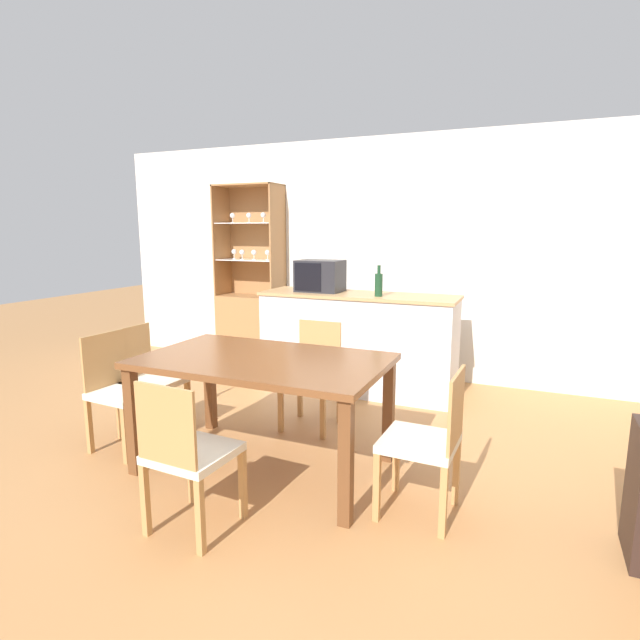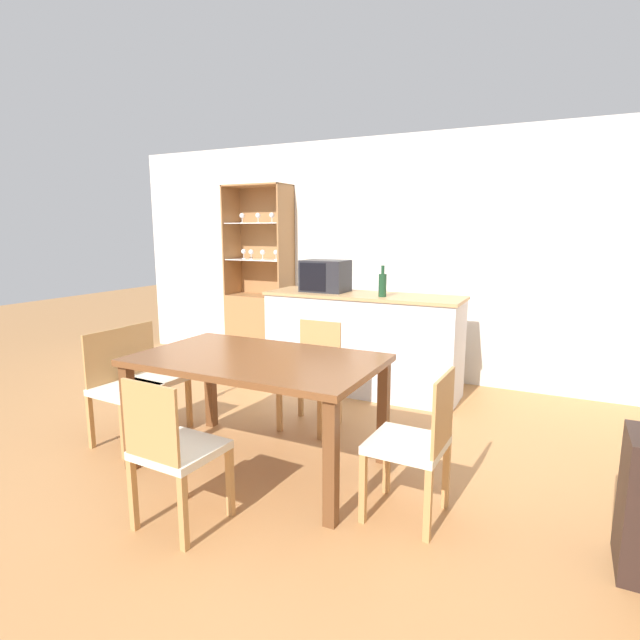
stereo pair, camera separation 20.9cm
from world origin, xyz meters
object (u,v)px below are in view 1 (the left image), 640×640
at_px(dining_chair_head_near, 188,454).
at_px(dining_chair_side_right_near, 427,442).
at_px(display_cabinet, 252,314).
at_px(dining_chair_side_left_near, 121,391).
at_px(microwave, 320,276).
at_px(wine_bottle, 379,284).
at_px(dining_table, 263,371).
at_px(dining_chair_head_far, 313,374).
at_px(dining_chair_side_left_far, 149,380).

xyz_separation_m(dining_chair_head_near, dining_chair_side_right_near, (1.11, 0.65, 0.00)).
bearing_deg(display_cabinet, dining_chair_head_near, -64.50).
height_order(display_cabinet, dining_chair_side_left_near, display_cabinet).
xyz_separation_m(display_cabinet, dining_chair_side_right_near, (2.59, -2.46, -0.16)).
xyz_separation_m(microwave, wine_bottle, (0.65, -0.13, -0.04)).
height_order(dining_chair_side_right_near, dining_chair_side_left_near, same).
height_order(dining_table, dining_chair_head_far, dining_chair_head_far).
relative_size(display_cabinet, dining_chair_side_right_near, 2.47).
bearing_deg(microwave, dining_table, -78.18).
relative_size(display_cabinet, dining_chair_head_far, 2.47).
xyz_separation_m(dining_chair_head_far, dining_chair_side_left_far, (-1.11, -0.65, 0.00)).
bearing_deg(wine_bottle, dining_chair_side_right_near, -65.42).
bearing_deg(microwave, dining_chair_head_near, -81.75).
xyz_separation_m(dining_table, wine_bottle, (0.27, 1.69, 0.41)).
bearing_deg(dining_chair_head_near, dining_chair_side_left_near, 152.44).
relative_size(dining_chair_side_left_near, wine_bottle, 2.92).
bearing_deg(dining_chair_side_left_near, display_cabinet, -167.81).
relative_size(dining_chair_head_near, wine_bottle, 2.92).
bearing_deg(dining_chair_side_left_far, dining_chair_side_left_near, 1.93).
bearing_deg(microwave, dining_chair_head_far, -69.72).
bearing_deg(display_cabinet, dining_table, -57.33).
xyz_separation_m(dining_chair_head_far, dining_chair_side_right_near, (1.11, -0.94, 0.00)).
distance_m(dining_table, microwave, 1.92).
height_order(display_cabinet, dining_chair_head_far, display_cabinet).
xyz_separation_m(dining_chair_side_left_near, wine_bottle, (1.38, 1.84, 0.65)).
bearing_deg(dining_chair_side_right_near, dining_table, 84.66).
height_order(display_cabinet, dining_chair_head_near, display_cabinet).
bearing_deg(dining_chair_head_far, dining_chair_side_right_near, 139.25).
distance_m(dining_chair_head_far, dining_chair_side_left_near, 1.45).
height_order(dining_chair_head_far, microwave, microwave).
distance_m(dining_chair_head_near, microwave, 2.73).
relative_size(dining_table, wine_bottle, 5.50).
distance_m(display_cabinet, dining_chair_head_near, 3.44).
bearing_deg(dining_chair_side_left_far, dining_chair_head_far, 122.20).
xyz_separation_m(dining_chair_side_left_far, wine_bottle, (1.38, 1.55, 0.65)).
xyz_separation_m(dining_table, dining_chair_side_right_near, (1.11, -0.15, -0.24)).
bearing_deg(dining_table, microwave, 101.82).
height_order(dining_table, microwave, microwave).
distance_m(display_cabinet, microwave, 1.32).
bearing_deg(dining_chair_side_left_far, dining_table, 84.45).
xyz_separation_m(dining_chair_side_right_near, wine_bottle, (-0.84, 1.84, 0.65)).
distance_m(dining_chair_head_near, dining_chair_side_left_far, 1.45).
relative_size(dining_chair_head_far, dining_chair_side_left_far, 1.00).
bearing_deg(display_cabinet, wine_bottle, -19.50).
relative_size(dining_chair_head_near, dining_chair_side_right_near, 1.00).
relative_size(microwave, wine_bottle, 1.53).
distance_m(dining_chair_side_left_near, wine_bottle, 2.38).
distance_m(dining_chair_head_far, dining_chair_side_left_far, 1.28).
bearing_deg(dining_chair_head_far, dining_chair_side_left_near, 39.60).
distance_m(display_cabinet, dining_chair_head_far, 2.13).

